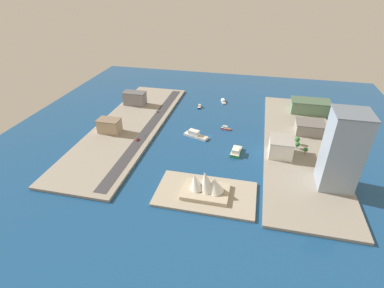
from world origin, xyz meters
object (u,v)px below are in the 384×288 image
at_px(sedan_silver, 157,112).
at_px(traffic_light_waterfront, 145,137).
at_px(carpark_squat_concrete, 310,127).
at_px(yacht_sleek_gray, 223,101).
at_px(tugboat_red, 226,128).
at_px(warehouse_low_gray, 135,98).
at_px(ferry_white_commuter, 195,135).
at_px(apartment_midrise_tan, 109,126).
at_px(ferry_green_doubledeck, 236,151).
at_px(patrol_launch_navy, 199,107).
at_px(pickup_red, 137,139).
at_px(hotel_broad_white, 281,147).
at_px(terminal_long_green, 310,106).
at_px(opera_landmark, 206,185).
at_px(tower_tall_glass, 343,151).

height_order(sedan_silver, traffic_light_waterfront, traffic_light_waterfront).
bearing_deg(carpark_squat_concrete, yacht_sleek_gray, -34.50).
distance_m(carpark_squat_concrete, traffic_light_waterfront, 172.64).
bearing_deg(tugboat_red, carpark_squat_concrete, -174.95).
bearing_deg(warehouse_low_gray, yacht_sleek_gray, -161.15).
relative_size(ferry_white_commuter, carpark_squat_concrete, 0.96).
xyz_separation_m(tugboat_red, ferry_white_commuter, (29.41, 23.52, 1.07)).
bearing_deg(sedan_silver, tugboat_red, 166.11).
relative_size(warehouse_low_gray, apartment_midrise_tan, 1.20).
xyz_separation_m(ferry_green_doubledeck, traffic_light_waterfront, (91.73, 0.58, 4.25)).
height_order(patrol_launch_navy, pickup_red, pickup_red).
height_order(patrol_launch_navy, carpark_squat_concrete, carpark_squat_concrete).
distance_m(patrol_launch_navy, pickup_red, 109.19).
xyz_separation_m(apartment_midrise_tan, traffic_light_waterfront, (-44.06, 10.11, -2.96)).
relative_size(ferry_green_doubledeck, sedan_silver, 5.00).
relative_size(yacht_sleek_gray, hotel_broad_white, 0.66).
bearing_deg(carpark_squat_concrete, apartment_midrise_tan, 12.09).
distance_m(ferry_white_commuter, hotel_broad_white, 88.14).
xyz_separation_m(terminal_long_green, pickup_red, (178.64, 110.84, -6.60)).
height_order(pickup_red, opera_landmark, opera_landmark).
xyz_separation_m(tugboat_red, pickup_red, (84.83, 47.58, 1.83)).
relative_size(ferry_white_commuter, patrol_launch_navy, 2.64).
distance_m(warehouse_low_gray, hotel_broad_white, 196.82).
height_order(traffic_light_waterfront, opera_landmark, opera_landmark).
height_order(ferry_green_doubledeck, traffic_light_waterfront, traffic_light_waterfront).
relative_size(terminal_long_green, traffic_light_waterfront, 7.02).
xyz_separation_m(tugboat_red, hotel_broad_white, (-56.14, 43.06, 9.24)).
relative_size(patrol_launch_navy, ferry_green_doubledeck, 0.48).
xyz_separation_m(patrol_launch_navy, sedan_silver, (46.71, 30.59, 1.98)).
relative_size(pickup_red, sedan_silver, 1.17).
height_order(ferry_green_doubledeck, sedan_silver, ferry_green_doubledeck).
relative_size(ferry_white_commuter, hotel_broad_white, 1.16).
bearing_deg(hotel_broad_white, ferry_green_doubledeck, 4.56).
bearing_deg(sedan_silver, traffic_light_waterfront, 99.11).
distance_m(apartment_midrise_tan, opera_landmark, 140.32).
bearing_deg(terminal_long_green, opera_landmark, 61.41).
bearing_deg(traffic_light_waterfront, ferry_green_doubledeck, -179.64).
relative_size(patrol_launch_navy, hotel_broad_white, 0.44).
bearing_deg(apartment_midrise_tan, tower_tall_glass, 168.78).
bearing_deg(ferry_white_commuter, pickup_red, 23.46).
height_order(tugboat_red, apartment_midrise_tan, apartment_midrise_tan).
distance_m(pickup_red, traffic_light_waterfront, 9.43).
bearing_deg(patrol_launch_navy, pickup_red, 65.94).
distance_m(apartment_midrise_tan, sedan_silver, 67.32).
relative_size(patrol_launch_navy, tower_tall_glass, 0.17).
relative_size(hotel_broad_white, traffic_light_waterfront, 3.73).
distance_m(yacht_sleek_gray, carpark_squat_concrete, 122.33).
height_order(yacht_sleek_gray, tower_tall_glass, tower_tall_glass).
relative_size(ferry_green_doubledeck, yacht_sleek_gray, 1.39).
relative_size(pickup_red, traffic_light_waterfront, 0.80).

